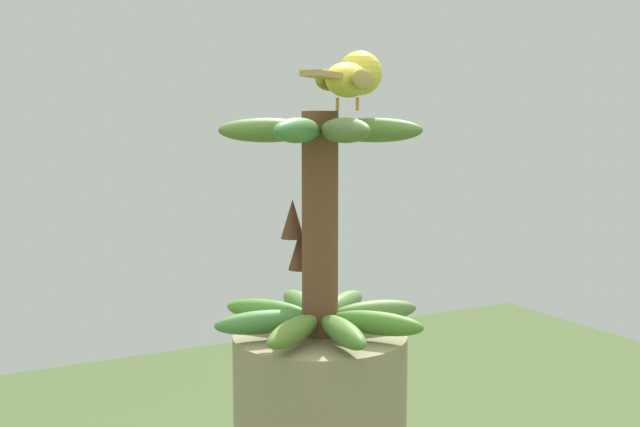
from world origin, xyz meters
TOP-DOWN VIEW (x-y plane):
  - banana_bunch at (-0.00, -0.00)m, footprint 0.32×0.32m
  - perched_bird at (0.03, 0.04)m, footprint 0.16×0.20m

SIDE VIEW (x-z plane):
  - banana_bunch at x=0.00m, z-range 1.24..1.57m
  - perched_bird at x=0.03m, z-range 1.57..1.66m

